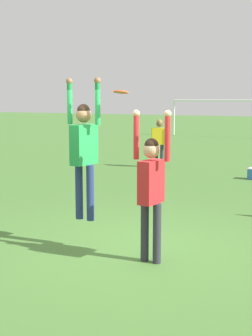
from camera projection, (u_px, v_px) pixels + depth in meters
The scene contains 6 objects.
ground_plane at pixel (127, 249), 7.45m from camera, with size 120.00×120.00×0.00m, color #477533.
person_jumping at pixel (84, 145), 7.29m from camera, with size 0.63×0.49×2.23m.
person_defending at pixel (151, 182), 6.67m from camera, with size 0.59×0.46×2.21m.
frisbee at pixel (121, 92), 6.87m from camera, with size 0.23×0.23×0.05m.
person_spectator_near at pixel (159, 139), 16.15m from camera, with size 0.63×0.36×1.68m.
soccer_goal at pixel (225, 108), 29.44m from camera, with size 7.10×0.10×2.35m.
Camera 1 is at (3.52, -6.26, 2.35)m, focal length 50.00 mm.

